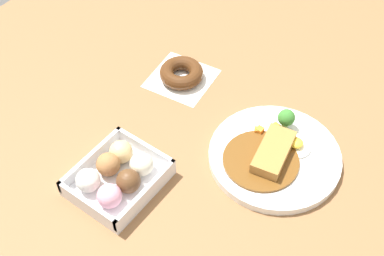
# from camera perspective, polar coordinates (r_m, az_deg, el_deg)

# --- Properties ---
(ground_plane) EXTENTS (1.60, 1.60, 0.00)m
(ground_plane) POSITION_cam_1_polar(r_m,az_deg,el_deg) (1.08, 3.46, -3.90)
(ground_plane) COLOR brown
(curry_plate) EXTENTS (0.27, 0.27, 0.07)m
(curry_plate) POSITION_cam_1_polar(r_m,az_deg,el_deg) (1.09, 8.98, -2.92)
(curry_plate) COLOR white
(curry_plate) RESTS_ON ground_plane
(donut_box) EXTENTS (0.18, 0.15, 0.06)m
(donut_box) POSITION_cam_1_polar(r_m,az_deg,el_deg) (1.04, -8.20, -5.20)
(donut_box) COLOR white
(donut_box) RESTS_ON ground_plane
(chocolate_ring_donut) EXTENTS (0.16, 0.16, 0.04)m
(chocolate_ring_donut) POSITION_cam_1_polar(r_m,az_deg,el_deg) (1.24, -1.16, 6.00)
(chocolate_ring_donut) COLOR white
(chocolate_ring_donut) RESTS_ON ground_plane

